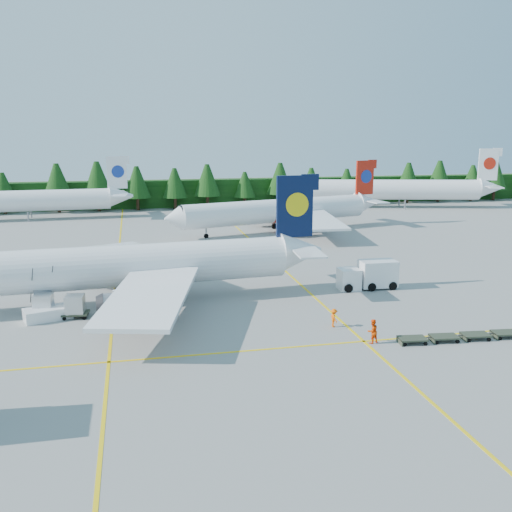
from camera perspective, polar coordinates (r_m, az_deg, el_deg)
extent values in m
plane|color=gray|center=(50.86, 1.79, -6.69)|extent=(320.00, 320.00, 0.00)
cube|color=yellow|center=(68.70, -13.77, -1.98)|extent=(0.25, 120.00, 0.01)
cube|color=yellow|center=(70.91, 2.59, -1.19)|extent=(0.25, 120.00, 0.01)
cube|color=yellow|center=(45.42, 3.64, -9.09)|extent=(80.00, 0.25, 0.01)
cube|color=black|center=(129.87, -7.03, 6.25)|extent=(220.00, 4.00, 6.00)
cylinder|color=white|center=(57.06, -14.66, -1.07)|extent=(35.55, 6.61, 4.16)
cube|color=#061132|center=(59.69, 3.89, 4.96)|extent=(3.97, 0.64, 6.45)
cube|color=white|center=(65.95, -12.18, 0.28)|extent=(11.62, 16.79, 1.18)
cylinder|color=gray|center=(63.43, -13.80, -1.62)|extent=(3.68, 2.42, 2.18)
cube|color=white|center=(48.83, -10.61, -3.88)|extent=(9.82, 16.64, 1.18)
cylinder|color=gray|center=(51.79, -13.16, -4.73)|extent=(3.68, 2.42, 2.18)
cylinder|color=white|center=(95.87, 2.04, 4.52)|extent=(33.36, 12.40, 3.94)
cone|color=white|center=(88.55, -8.28, 3.75)|extent=(3.68, 4.51, 3.94)
cube|color=#B11A0B|center=(105.37, 10.82, 7.71)|extent=(3.70, 1.29, 6.10)
cube|color=white|center=(104.62, 1.22, 4.86)|extent=(12.98, 15.60, 1.12)
cylinder|color=gray|center=(101.57, 0.94, 3.85)|extent=(3.77, 2.86, 2.07)
cube|color=white|center=(90.39, 6.26, 3.60)|extent=(6.70, 15.06, 1.12)
cylinder|color=gray|center=(91.78, 4.30, 2.90)|extent=(3.77, 2.86, 2.07)
cylinder|color=gray|center=(90.84, -5.01, 2.32)|extent=(0.24, 0.24, 1.67)
cylinder|color=white|center=(117.82, -22.78, 5.08)|extent=(34.52, 5.70, 4.04)
cube|color=white|center=(116.32, -13.75, 8.11)|extent=(3.85, 0.54, 6.27)
cylinder|color=white|center=(130.50, 13.51, 6.47)|extent=(37.67, 13.18, 4.43)
cone|color=white|center=(127.81, 4.47, 6.66)|extent=(4.06, 5.04, 4.43)
cube|color=white|center=(135.87, 22.21, 8.47)|extent=(4.18, 1.37, 6.87)
cylinder|color=gray|center=(128.62, 7.17, 5.24)|extent=(0.27, 0.27, 1.77)
cube|color=white|center=(54.95, -20.11, -5.42)|extent=(4.50, 3.31, 1.06)
cube|color=gray|center=(56.31, -20.62, -3.26)|extent=(2.70, 4.12, 2.85)
cube|color=gray|center=(57.84, -21.08, -1.57)|extent=(2.01, 1.65, 0.12)
cube|color=silver|center=(61.78, 9.27, -2.30)|extent=(2.21, 2.21, 2.27)
cube|color=black|center=(61.65, 9.29, -1.81)|extent=(1.88, 2.09, 0.97)
cube|color=silver|center=(62.84, 12.06, -1.70)|extent=(3.94, 2.46, 2.81)
cube|color=#323728|center=(47.65, 15.38, -7.96)|extent=(2.32, 1.60, 0.13)
cube|color=#323728|center=(48.84, 18.31, -7.65)|extent=(2.32, 1.60, 0.13)
cube|color=#323728|center=(50.14, 21.10, -7.34)|extent=(2.32, 1.60, 0.13)
cube|color=#323728|center=(51.55, 23.74, -7.02)|extent=(2.32, 1.60, 0.13)
cube|color=#323728|center=(55.74, -20.42, -5.32)|extent=(2.44, 1.98, 0.14)
cube|color=silver|center=(55.49, -20.48, -4.45)|extent=(1.75, 1.71, 1.60)
cube|color=#323728|center=(54.61, -17.59, -5.47)|extent=(2.44, 1.98, 0.14)
cube|color=silver|center=(54.36, -17.65, -4.59)|extent=(1.75, 1.71, 1.60)
imported|color=orange|center=(49.56, -11.26, -6.40)|extent=(0.68, 0.50, 1.72)
imported|color=#FF4505|center=(46.78, 11.57, -7.38)|extent=(1.14, 1.00, 1.99)
imported|color=#FF5A05|center=(50.02, 7.80, -6.15)|extent=(0.48, 0.68, 1.62)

